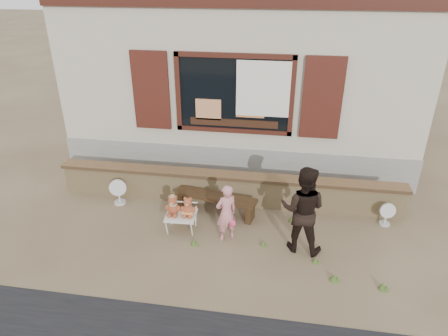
% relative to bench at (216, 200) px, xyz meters
% --- Properties ---
extents(ground, '(80.00, 80.00, 0.00)m').
position_rel_bench_xyz_m(ground, '(0.15, -0.53, -0.31)').
color(ground, brown).
rests_on(ground, ground).
extents(shopfront, '(8.04, 5.13, 4.00)m').
position_rel_bench_xyz_m(shopfront, '(0.15, 3.96, 1.69)').
color(shopfront, '#B9B096').
rests_on(shopfront, ground).
extents(brick_wall, '(7.10, 0.36, 0.67)m').
position_rel_bench_xyz_m(brick_wall, '(0.15, 0.47, 0.04)').
color(brick_wall, tan).
rests_on(brick_wall, ground).
extents(bench, '(1.67, 0.67, 0.42)m').
position_rel_bench_xyz_m(bench, '(0.00, 0.00, 0.00)').
color(bench, black).
rests_on(bench, ground).
extents(folding_chair, '(0.57, 0.51, 0.34)m').
position_rel_bench_xyz_m(folding_chair, '(-0.54, -0.64, 0.00)').
color(folding_chair, silver).
rests_on(folding_chair, ground).
extents(teddy_bear_left, '(0.30, 0.27, 0.40)m').
position_rel_bench_xyz_m(teddy_bear_left, '(-0.68, -0.65, 0.23)').
color(teddy_bear_left, brown).
rests_on(teddy_bear_left, folding_chair).
extents(teddy_bear_right, '(0.29, 0.26, 0.38)m').
position_rel_bench_xyz_m(teddy_bear_right, '(-0.40, -0.63, 0.22)').
color(teddy_bear_right, brown).
rests_on(teddy_bear_right, folding_chair).
extents(child, '(0.48, 0.44, 1.10)m').
position_rel_bench_xyz_m(child, '(0.33, -0.77, 0.24)').
color(child, pink).
rests_on(child, ground).
extents(adult, '(0.87, 0.73, 1.58)m').
position_rel_bench_xyz_m(adult, '(1.64, -0.85, 0.48)').
color(adult, black).
rests_on(adult, ground).
extents(fan_left, '(0.37, 0.24, 0.57)m').
position_rel_bench_xyz_m(fan_left, '(-2.06, 0.07, -0.02)').
color(fan_left, silver).
rests_on(fan_left, ground).
extents(fan_right, '(0.30, 0.20, 0.48)m').
position_rel_bench_xyz_m(fan_right, '(3.27, 0.14, -0.07)').
color(fan_right, silver).
rests_on(fan_right, ground).
extents(grass_tufts, '(3.24, 1.80, 0.13)m').
position_rel_bench_xyz_m(grass_tufts, '(1.59, -1.00, -0.25)').
color(grass_tufts, '#425A24').
rests_on(grass_tufts, ground).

